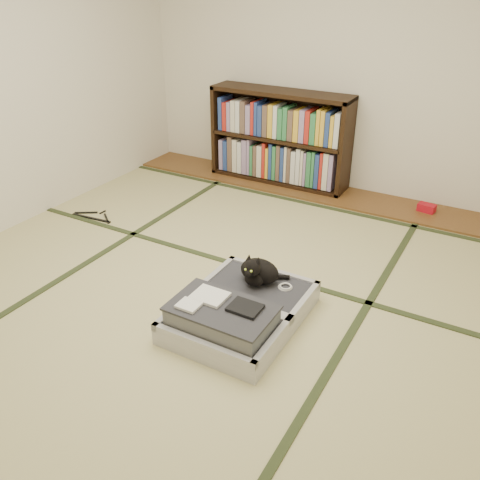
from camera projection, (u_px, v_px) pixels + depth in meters
The scene contains 10 objects.
floor at pixel (209, 291), 3.48m from camera, with size 4.50×4.50×0.00m, color #C9C486.
wood_strip at pixel (318, 192), 5.01m from camera, with size 4.00×0.50×0.02m, color brown.
red_item at pixel (427, 208), 4.56m from camera, with size 0.15×0.09×0.07m, color #B40E1C.
room_shell at pixel (201, 70), 2.79m from camera, with size 4.50×4.50×4.50m.
tatami_borders at pixel (244, 259), 3.86m from camera, with size 4.00×4.50×0.01m.
bookcase at pixel (280, 139), 5.06m from camera, with size 1.42×0.32×0.92m.
suitcase at pixel (238, 312), 3.11m from camera, with size 0.68×0.91×0.27m.
cat at pixel (258, 272), 3.29m from camera, with size 0.30×0.31×0.25m.
cable_coil at pixel (285, 287), 3.28m from camera, with size 0.09×0.09×0.02m.
hanger at pixel (94, 217), 4.51m from camera, with size 0.42×0.21×0.01m.
Camera 1 is at (1.62, -2.42, 1.96)m, focal length 38.00 mm.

